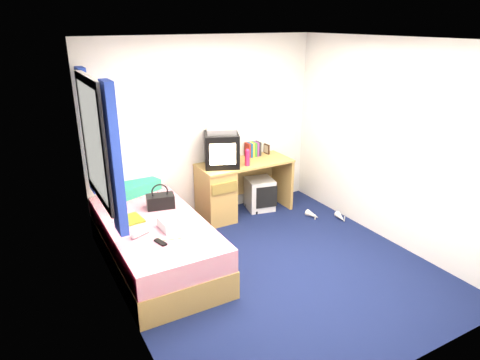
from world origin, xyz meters
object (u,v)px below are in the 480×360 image
magazine (132,219)px  white_heels (327,216)px  bed (156,243)px  pink_water_bottle (247,158)px  water_bottle (141,232)px  crt_tv (222,150)px  towel (175,223)px  pillow (133,187)px  storage_cube (260,194)px  handbag (160,201)px  colour_swatch_fan (170,238)px  picture_frame (267,149)px  remote_control (160,242)px  vcr (221,131)px  desk (227,189)px  aerosol_can (231,156)px

magazine → white_heels: size_ratio=0.59×
bed → pink_water_bottle: 1.71m
white_heels → water_bottle: bearing=-174.9°
crt_tv → towel: (-1.05, -0.99, -0.38)m
pillow → storage_cube: pillow is taller
handbag → magazine: bearing=-146.3°
bed → storage_cube: bed is taller
crt_tv → water_bottle: size_ratio=2.82×
storage_cube → colour_swatch_fan: 2.18m
magazine → picture_frame: bearing=19.0°
remote_control → colour_swatch_fan: bearing=4.9°
towel → picture_frame: bearing=31.9°
bed → magazine: (-0.20, 0.14, 0.28)m
handbag → remote_control: bearing=-97.6°
magazine → remote_control: (0.10, -0.65, 0.00)m
bed → remote_control: 0.59m
pink_water_bottle → remote_control: bearing=-145.9°
bed → handbag: (0.18, 0.29, 0.36)m
bed → crt_tv: crt_tv is taller
crt_tv → magazine: (-1.40, -0.60, -0.42)m
colour_swatch_fan → remote_control: size_ratio=1.38×
towel → colour_swatch_fan: 0.26m
pink_water_bottle → handbag: (-1.31, -0.28, -0.23)m
pillow → handbag: size_ratio=1.78×
water_bottle → handbag: bearing=53.6°
crt_tv → remote_control: 1.85m
pink_water_bottle → towel: 1.61m
white_heels → vcr: bearing=147.9°
desk → remote_control: (-1.37, -1.24, 0.14)m
magazine → colour_swatch_fan: bearing=-71.4°
pillow → handbag: bearing=-77.1°
vcr → white_heels: vcr is taller
handbag → white_heels: handbag is taller
bed → pillow: size_ratio=3.31×
picture_frame → pink_water_bottle: (-0.52, -0.33, 0.03)m
white_heels → storage_cube: bearing=129.6°
pillow → white_heels: (2.38, -0.94, -0.57)m
bed → pillow: pillow is taller
picture_frame → pink_water_bottle: size_ratio=0.68×
towel → remote_control: size_ratio=1.91×
crt_tv → white_heels: (1.22, -0.76, -0.93)m
aerosol_can → handbag: 1.29m
pillow → towel: (0.11, -1.18, -0.02)m
water_bottle → towel: bearing=-0.3°
picture_frame → towel: size_ratio=0.46×
towel → pillow: bearing=95.3°
magazine → water_bottle: bearing=-92.9°
aerosol_can → remote_control: (-1.47, -1.28, -0.30)m
handbag → vcr: bearing=35.9°
bed → remote_control: (-0.11, -0.51, 0.28)m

